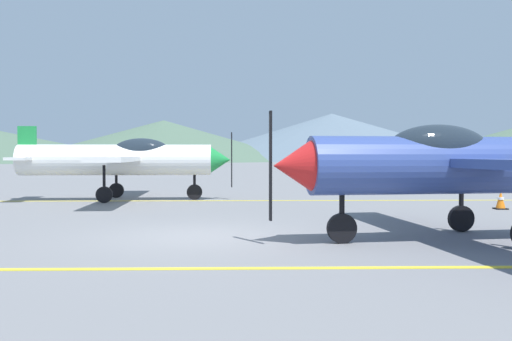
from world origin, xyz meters
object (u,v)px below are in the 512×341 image
object	(u,v)px
airplane_mid	(124,159)
traffic_cone_front	(501,200)
car_sedan	(391,170)
airplane_near	(468,163)

from	to	relation	value
airplane_mid	traffic_cone_front	world-z (taller)	airplane_mid
car_sedan	traffic_cone_front	xyz separation A→B (m)	(-0.34, -13.88, -0.56)
car_sedan	traffic_cone_front	world-z (taller)	car_sedan
airplane_mid	traffic_cone_front	distance (m)	13.06
airplane_near	traffic_cone_front	world-z (taller)	airplane_near
airplane_near	airplane_mid	distance (m)	13.17
airplane_near	airplane_mid	world-z (taller)	same
traffic_cone_front	airplane_mid	bearing A→B (deg)	163.61
airplane_mid	car_sedan	xyz separation A→B (m)	(12.81, 10.21, -0.71)
airplane_mid	traffic_cone_front	size ratio (longest dim) A/B	15.56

